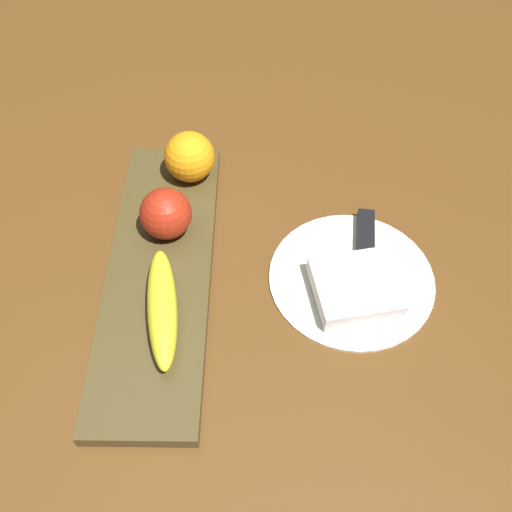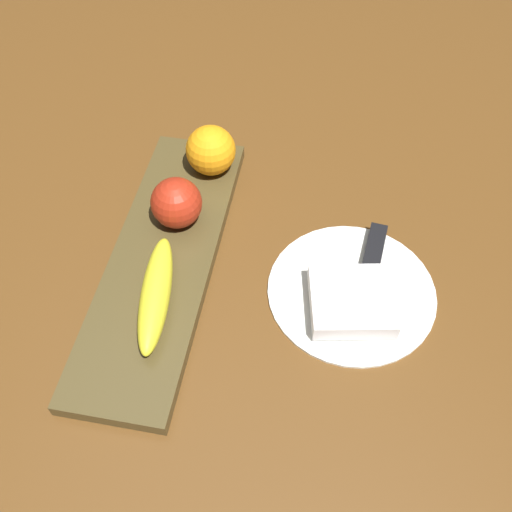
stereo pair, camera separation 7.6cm
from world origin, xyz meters
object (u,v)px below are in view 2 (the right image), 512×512
object	(u,v)px
apple	(176,203)
orange_near_apple	(211,150)
banana	(156,293)
dinner_plate	(352,291)
fruit_tray	(163,260)
knife	(372,259)
folded_napkin	(352,301)

from	to	relation	value
apple	orange_near_apple	size ratio (longest dim) A/B	0.96
banana	dinner_plate	size ratio (longest dim) A/B	0.78
fruit_tray	knife	world-z (taller)	same
knife	orange_near_apple	bearing A→B (deg)	-110.23
apple	knife	world-z (taller)	apple
banana	folded_napkin	world-z (taller)	banana
banana	apple	bearing A→B (deg)	175.11
knife	fruit_tray	bearing A→B (deg)	-73.72
orange_near_apple	knife	size ratio (longest dim) A/B	0.42
orange_near_apple	knife	distance (m)	0.29
apple	dinner_plate	world-z (taller)	apple
fruit_tray	banana	size ratio (longest dim) A/B	2.65
folded_napkin	apple	bearing A→B (deg)	-110.43
banana	orange_near_apple	distance (m)	0.25
orange_near_apple	folded_napkin	distance (m)	0.31
fruit_tray	folded_napkin	world-z (taller)	folded_napkin
banana	orange_near_apple	xyz separation A→B (m)	(-0.25, 0.02, 0.02)
banana	dinner_plate	xyz separation A→B (m)	(-0.07, 0.25, -0.04)
dinner_plate	knife	world-z (taller)	knife
fruit_tray	apple	distance (m)	0.08
apple	orange_near_apple	xyz separation A→B (m)	(-0.11, 0.02, 0.00)
orange_near_apple	knife	bearing A→B (deg)	63.62
apple	knife	xyz separation A→B (m)	(0.02, 0.28, -0.04)
banana	knife	world-z (taller)	banana
dinner_plate	folded_napkin	distance (m)	0.03
orange_near_apple	folded_napkin	bearing A→B (deg)	48.41
folded_napkin	dinner_plate	bearing A→B (deg)	180.00
knife	banana	bearing A→B (deg)	-59.28
knife	folded_napkin	bearing A→B (deg)	-10.06
banana	orange_near_apple	world-z (taller)	orange_near_apple
fruit_tray	banana	world-z (taller)	banana
apple	orange_near_apple	world-z (taller)	orange_near_apple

